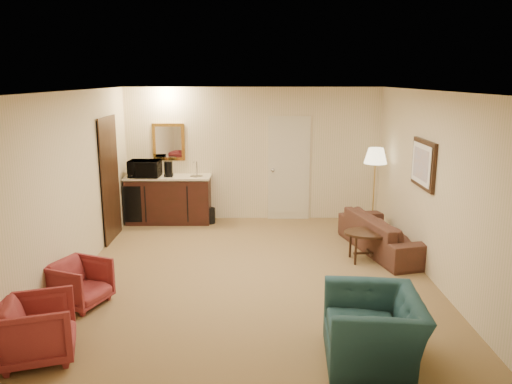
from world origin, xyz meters
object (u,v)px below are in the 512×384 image
Objects in this scene: coffee_table at (370,246)px; microwave at (145,167)px; wetbar_cabinet at (169,199)px; sofa at (386,228)px; floor_lamp at (374,190)px; coffee_maker at (168,169)px; rose_chair_near at (80,281)px; waste_bin at (209,216)px; teal_armchair at (374,318)px; rose_chair_far at (38,326)px.

coffee_table is 1.40× the size of microwave.
sofa is (3.80, -1.70, -0.07)m from wetbar_cabinet.
microwave is at bearing 173.32° from floor_lamp.
microwave is at bearing 177.07° from coffee_maker.
rose_chair_near is at bearing -158.83° from coffee_table.
coffee_table is (3.45, -2.13, -0.23)m from wetbar_cabinet.
microwave is at bearing -179.77° from waste_bin.
wetbar_cabinet is at bearing -145.75° from teal_armchair.
wetbar_cabinet is 2.61× the size of rose_chair_near.
floor_lamp is 3.17m from waste_bin.
sofa reaches higher than waste_bin.
coffee_maker is at bearing 178.46° from waste_bin.
wetbar_cabinet reaches higher than teal_armchair.
coffee_maker reaches higher than sofa.
microwave reaches higher than coffee_table.
wetbar_cabinet is at bearing 110.94° from coffee_maker.
coffee_maker is (0.45, 0.03, -0.05)m from microwave.
teal_armchair is 3.53× the size of coffee_maker.
coffee_maker is (-3.82, 0.53, 0.29)m from floor_lamp.
coffee_maker reaches higher than rose_chair_near.
coffee_maker reaches higher than teal_armchair.
rose_chair_far is at bearing -86.55° from teal_armchair.
wetbar_cabinet is 0.61m from coffee_maker.
teal_armchair is 5.66m from coffee_maker.
teal_armchair reaches higher than rose_chair_near.
floor_lamp reaches higher than waste_bin.
wetbar_cabinet is at bearing 51.95° from sofa.
teal_armchair is 1.29× the size of coffee_table.
microwave is at bearing 21.13° from rose_chair_near.
sofa is 6.76× the size of waste_bin.
teal_armchair is 5.88m from microwave.
wetbar_cabinet is 5.54× the size of coffee_maker.
coffee_table is 0.52× the size of floor_lamp.
coffee_table is at bearing -37.76° from waste_bin.
floor_lamp is at bearing -2.54° from microwave.
wetbar_cabinet is at bearing 14.20° from microwave.
coffee_table reaches higher than waste_bin.
coffee_maker is at bearing 148.69° from coffee_table.
coffee_table is at bearing 127.33° from sofa.
rose_chair_near is 0.90× the size of rose_chair_far.
rose_chair_near reaches higher than coffee_table.
floor_lamp is at bearing -32.25° from rose_chair_near.
waste_bin is (-3.06, 0.50, -0.63)m from floor_lamp.
teal_armchair is at bearing -51.89° from microwave.
waste_bin is (-2.06, 4.85, -0.31)m from teal_armchair.
teal_armchair reaches higher than rose_chair_far.
rose_chair_far reaches higher than coffee_table.
rose_chair_near is 5.35m from floor_lamp.
teal_armchair is 1.67× the size of rose_chair_near.
teal_armchair is at bearing -103.04° from floor_lamp.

